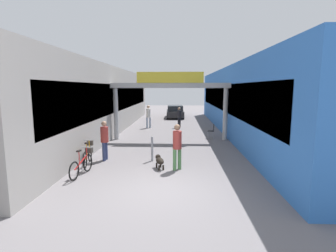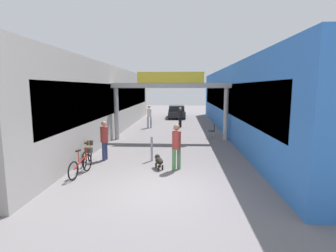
{
  "view_description": "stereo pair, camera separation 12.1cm",
  "coord_description": "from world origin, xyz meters",
  "views": [
    {
      "loc": [
        0.54,
        -7.9,
        3.17
      ],
      "look_at": [
        0.0,
        4.92,
        1.3
      ],
      "focal_mm": 28.0,
      "sensor_mm": 36.0,
      "label": 1
    },
    {
      "loc": [
        0.66,
        -7.89,
        3.17
      ],
      "look_at": [
        0.0,
        4.92,
        1.3
      ],
      "focal_mm": 28.0,
      "sensor_mm": 36.0,
      "label": 2
    }
  ],
  "objects": [
    {
      "name": "pedestrian_carrying_crate",
      "position": [
        -1.89,
        12.7,
        1.04
      ],
      "size": [
        0.4,
        0.4,
        1.81
      ],
      "color": "#8C9EB2",
      "rests_on": "ground_plane"
    },
    {
      "name": "ground_plane",
      "position": [
        0.0,
        0.0,
        0.0
      ],
      "size": [
        80.0,
        80.0,
        0.0
      ],
      "primitive_type": "plane",
      "color": "slate"
    },
    {
      "name": "dog_on_leash",
      "position": [
        -0.22,
        2.12,
        0.32
      ],
      "size": [
        0.47,
        0.74,
        0.52
      ],
      "color": "black",
      "rests_on": "ground_plane"
    },
    {
      "name": "pedestrian_elderly_walking",
      "position": [
        0.56,
        12.99,
        0.93
      ],
      "size": [
        0.45,
        0.45,
        1.64
      ],
      "color": "black",
      "rests_on": "ground_plane"
    },
    {
      "name": "bicycle_red_nearest",
      "position": [
        -2.98,
        1.25,
        0.44
      ],
      "size": [
        0.46,
        1.68,
        0.98
      ],
      "color": "black",
      "rests_on": "ground_plane"
    },
    {
      "name": "cafe_chair_black_nearer",
      "position": [
        2.64,
        8.54,
        0.54
      ],
      "size": [
        0.46,
        0.46,
        0.89
      ],
      "color": "gray",
      "rests_on": "ground_plane"
    },
    {
      "name": "arcade_sign_gateway",
      "position": [
        0.0,
        7.98,
        2.89
      ],
      "size": [
        7.4,
        0.47,
        4.11
      ],
      "color": "#B2B2B2",
      "rests_on": "ground_plane"
    },
    {
      "name": "parked_car_black",
      "position": [
        0.13,
        19.98,
        0.64
      ],
      "size": [
        1.94,
        4.07,
        1.33
      ],
      "color": "black",
      "rests_on": "ground_plane"
    },
    {
      "name": "pedestrian_companion",
      "position": [
        -2.71,
        3.23,
        1.0
      ],
      "size": [
        0.38,
        0.4,
        1.75
      ],
      "color": "navy",
      "rests_on": "ground_plane"
    },
    {
      "name": "bicycle_orange_second",
      "position": [
        -3.25,
        2.59,
        0.44
      ],
      "size": [
        0.46,
        1.68,
        0.98
      ],
      "color": "black",
      "rests_on": "ground_plane"
    },
    {
      "name": "storefront_right",
      "position": [
        5.09,
        11.0,
        2.27
      ],
      "size": [
        3.0,
        26.0,
        4.54
      ],
      "color": "blue",
      "rests_on": "ground_plane"
    },
    {
      "name": "bollard_post_metal",
      "position": [
        -0.62,
        3.21,
        0.55
      ],
      "size": [
        0.1,
        0.1,
        1.09
      ],
      "color": "gray",
      "rests_on": "ground_plane"
    },
    {
      "name": "storefront_left",
      "position": [
        -5.09,
        11.0,
        2.27
      ],
      "size": [
        3.0,
        26.0,
        4.54
      ],
      "color": "#9E9993",
      "rests_on": "ground_plane"
    },
    {
      "name": "pedestrian_with_dog",
      "position": [
        0.48,
        2.0,
        1.04
      ],
      "size": [
        0.48,
        0.48,
        1.8
      ],
      "color": "#4C7F47",
      "rests_on": "ground_plane"
    }
  ]
}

